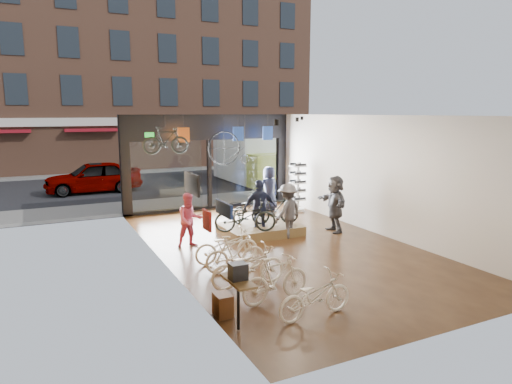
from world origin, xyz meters
TOP-DOWN VIEW (x-y plane):
  - ground_plane at (0.00, 0.00)m, footprint 7.00×12.00m
  - ceiling at (0.00, 0.00)m, footprint 7.00×12.00m
  - wall_left at (-3.52, 0.00)m, footprint 0.04×12.00m
  - wall_right at (3.52, 0.00)m, footprint 0.04×12.00m
  - wall_back at (0.00, -6.02)m, footprint 7.00×0.04m
  - storefront at (0.00, 6.00)m, footprint 7.00×0.26m
  - exit_sign at (-2.40, 5.88)m, footprint 0.35×0.06m
  - street_road at (0.00, 15.00)m, footprint 30.00×18.00m
  - sidewalk_near at (0.00, 7.20)m, footprint 30.00×2.40m
  - sidewalk_far at (0.00, 19.00)m, footprint 30.00×2.00m
  - opposite_building at (0.00, 21.50)m, footprint 26.00×5.00m
  - street_car at (-3.82, 12.00)m, footprint 4.51×1.82m
  - box_truck at (4.42, 11.00)m, footprint 2.20×6.59m
  - floor_bike_0 at (-1.72, -4.43)m, footprint 1.69×0.70m
  - floor_bike_1 at (-2.04, -3.46)m, footprint 1.68×0.67m
  - floor_bike_2 at (-2.20, -2.45)m, footprint 1.79×0.63m
  - floor_bike_3 at (-2.07, -1.42)m, footprint 1.56×0.51m
  - floor_bike_4 at (-2.01, -0.71)m, footprint 1.74×0.70m
  - display_platform at (0.06, 1.49)m, footprint 2.40×1.80m
  - display_bike_left at (-0.74, 0.89)m, footprint 1.97×1.25m
  - display_bike_mid at (0.54, 1.37)m, footprint 1.61×0.88m
  - display_bike_right at (-0.04, 2.18)m, footprint 1.76×1.38m
  - customer_1 at (-2.41, 1.10)m, footprint 0.78×0.61m
  - customer_2 at (-0.04, 1.31)m, footprint 1.11×0.59m
  - customer_3 at (0.65, 0.72)m, footprint 1.27×1.02m
  - customer_4 at (1.99, 4.56)m, footprint 0.96×0.72m
  - customer_5 at (2.39, 0.68)m, footprint 0.84×1.80m
  - sunglasses_rack at (2.95, 3.95)m, footprint 0.59×0.49m
  - wall_merch at (-3.38, -3.50)m, footprint 0.40×2.40m
  - penny_farthing at (0.39, 4.65)m, footprint 1.61×0.06m
  - hung_bike at (-2.22, 4.20)m, footprint 1.61×0.57m
  - jersey_left at (-1.28, 5.20)m, footprint 0.45×0.03m
  - jersey_mid at (0.95, 5.20)m, footprint 0.45×0.03m
  - jersey_right at (2.25, 5.20)m, footprint 0.45×0.03m

SIDE VIEW (x-z plane):
  - ground_plane at x=0.00m, z-range -0.04..0.00m
  - street_road at x=0.00m, z-range -0.02..0.00m
  - sidewalk_near at x=0.00m, z-range 0.00..0.12m
  - sidewalk_far at x=0.00m, z-range 0.00..0.12m
  - display_platform at x=0.06m, z-range 0.00..0.30m
  - floor_bike_0 at x=-1.72m, z-range 0.00..0.87m
  - floor_bike_4 at x=-2.01m, z-range 0.00..0.90m
  - floor_bike_3 at x=-2.07m, z-range 0.00..0.93m
  - floor_bike_2 at x=-2.20m, z-range 0.00..0.94m
  - floor_bike_1 at x=-2.04m, z-range 0.00..0.98m
  - display_bike_right at x=-0.04m, z-range 0.30..1.19m
  - display_bike_mid at x=0.54m, z-range 0.30..1.23m
  - street_car at x=-3.82m, z-range 0.00..1.54m
  - display_bike_left at x=-0.74m, z-range 0.30..1.28m
  - customer_1 at x=-2.41m, z-range 0.00..1.60m
  - customer_3 at x=0.65m, z-range 0.00..1.71m
  - customer_4 at x=1.99m, z-range 0.00..1.78m
  - customer_2 at x=-0.04m, z-range 0.00..1.80m
  - customer_5 at x=2.39m, z-range 0.00..1.87m
  - sunglasses_rack at x=2.95m, z-range 0.00..1.93m
  - box_truck at x=4.42m, z-range 0.00..2.60m
  - wall_merch at x=-3.38m, z-range 0.00..2.60m
  - wall_left at x=-3.52m, z-range 0.00..3.80m
  - wall_right at x=3.52m, z-range 0.00..3.80m
  - wall_back at x=0.00m, z-range 0.00..3.80m
  - storefront at x=0.00m, z-range 0.00..3.80m
  - penny_farthing at x=0.39m, z-range 1.86..3.14m
  - hung_bike at x=-2.22m, z-range 2.45..3.40m
  - exit_sign at x=-2.40m, z-range 2.96..3.14m
  - jersey_left at x=-1.28m, z-range 2.77..3.32m
  - jersey_mid at x=0.95m, z-range 2.77..3.32m
  - jersey_right at x=2.25m, z-range 2.77..3.32m
  - ceiling at x=0.00m, z-range 3.80..3.84m
  - opposite_building at x=0.00m, z-range 0.00..14.00m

